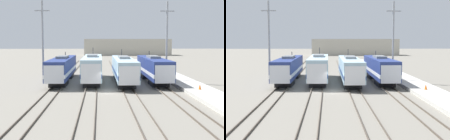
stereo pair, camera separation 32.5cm
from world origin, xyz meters
TOP-DOWN VIEW (x-y plane):
  - ground_plane at (0.00, 0.00)m, footprint 400.00×400.00m
  - rail_pair_far_left at (-7.23, 0.00)m, footprint 1.51×120.00m
  - rail_pair_center_left at (-2.41, 0.00)m, footprint 1.51×120.00m
  - rail_pair_center_right at (2.41, 0.00)m, footprint 1.51×120.00m
  - rail_pair_far_right at (7.23, 0.00)m, footprint 1.51×120.00m
  - locomotive_far_left at (-7.23, 9.81)m, footprint 2.87×19.43m
  - locomotive_center_left at (-2.41, 9.08)m, footprint 2.90×18.17m
  - locomotive_center_right at (2.41, 7.90)m, footprint 2.87×19.18m
  - locomotive_far_right at (7.23, 9.07)m, footprint 2.92×18.54m
  - catenary_tower_left at (-9.99, 8.69)m, footprint 2.27×0.31m
  - catenary_tower_right at (9.15, 8.69)m, footprint 2.27×0.31m
  - platform at (11.42, 0.00)m, footprint 4.00×120.00m
  - traffic_cone at (11.22, -1.48)m, footprint 0.35×0.35m
  - depot_building at (10.72, 96.70)m, footprint 37.17×9.70m

SIDE VIEW (x-z plane):
  - ground_plane at x=0.00m, z-range 0.00..0.00m
  - rail_pair_far_left at x=-7.23m, z-range 0.00..0.15m
  - rail_pair_center_left at x=-2.41m, z-range 0.00..0.15m
  - rail_pair_center_right at x=2.41m, z-range 0.00..0.15m
  - rail_pair_far_right at x=7.23m, z-range 0.00..0.15m
  - platform at x=11.42m, z-range 0.00..0.44m
  - traffic_cone at x=11.22m, z-range 0.44..1.12m
  - locomotive_far_left at x=-7.23m, z-range -0.17..4.40m
  - locomotive_far_right at x=7.23m, z-range -0.26..4.50m
  - locomotive_center_right at x=2.41m, z-range -0.40..4.67m
  - locomotive_center_left at x=-2.41m, z-range -0.43..4.89m
  - depot_building at x=10.72m, z-range 0.00..7.06m
  - catenary_tower_left at x=-9.99m, z-range 0.22..12.76m
  - catenary_tower_right at x=9.15m, z-range 0.22..12.76m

